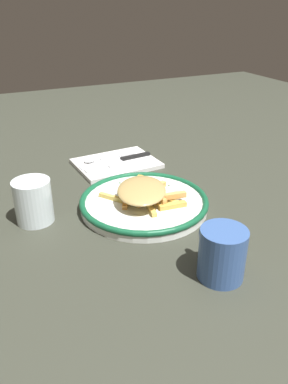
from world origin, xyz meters
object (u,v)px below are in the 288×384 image
(fries_heap, at_px, (143,192))
(water_glass, at_px, (33,201))
(plate, at_px, (144,202))
(napkin, at_px, (116,163))
(knife, at_px, (122,159))
(coffee_mug, at_px, (222,253))
(spoon, at_px, (101,159))
(fork, at_px, (116,165))

(fries_heap, xyz_separation_m, water_glass, (0.05, 0.22, 0.00))
(plate, height_order, water_glass, water_glass)
(napkin, height_order, knife, knife)
(napkin, bearing_deg, knife, -85.74)
(napkin, relative_size, coffee_mug, 2.03)
(knife, relative_size, spoon, 1.38)
(fries_heap, height_order, coffee_mug, coffee_mug)
(coffee_mug, bearing_deg, plate, 3.41)
(plate, height_order, knife, plate)
(fork, distance_m, water_glass, 0.30)
(fries_heap, height_order, napkin, fries_heap)
(fork, height_order, knife, knife)
(water_glass, bearing_deg, knife, -53.88)
(spoon, bearing_deg, coffee_mug, -178.09)
(napkin, height_order, spoon, spoon)
(fork, bearing_deg, coffee_mug, 179.44)
(plate, xyz_separation_m, fries_heap, (-0.00, 0.00, 0.03))
(plate, height_order, spoon, plate)
(fork, xyz_separation_m, spoon, (0.06, 0.02, 0.00))
(coffee_mug, bearing_deg, knife, -3.98)
(knife, bearing_deg, fork, 134.25)
(knife, xyz_separation_m, spoon, (0.03, 0.05, 0.00))
(plate, bearing_deg, napkin, -7.45)
(plate, relative_size, water_glass, 3.10)
(fork, bearing_deg, plate, 174.70)
(spoon, distance_m, coffee_mug, 0.54)
(fries_heap, distance_m, spoon, 0.28)
(fork, bearing_deg, fries_heap, 173.74)
(spoon, height_order, coffee_mug, coffee_mug)
(spoon, bearing_deg, napkin, -127.51)
(napkin, xyz_separation_m, knife, (0.00, -0.02, 0.01))
(spoon, height_order, water_glass, water_glass)
(fries_heap, height_order, knife, fries_heap)
(knife, distance_m, spoon, 0.06)
(fries_heap, relative_size, napkin, 0.92)
(napkin, xyz_separation_m, water_glass, (-0.20, 0.26, 0.04))
(water_glass, bearing_deg, plate, -101.67)
(fries_heap, relative_size, knife, 0.94)
(fork, distance_m, knife, 0.04)
(water_glass, height_order, coffee_mug, water_glass)
(knife, bearing_deg, napkin, 94.26)
(plate, bearing_deg, fork, -5.30)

